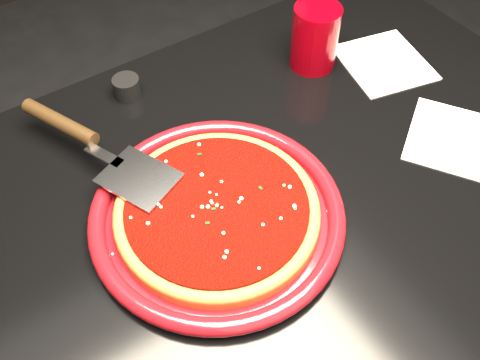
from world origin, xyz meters
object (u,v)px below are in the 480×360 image
(cup, at_px, (315,37))
(ramekin, at_px, (127,87))
(pizza_server, at_px, (97,145))
(plate, at_px, (217,214))
(table, at_px, (252,309))

(cup, bearing_deg, ramekin, 160.77)
(pizza_server, xyz_separation_m, cup, (0.43, 0.01, 0.01))
(plate, distance_m, cup, 0.40)
(plate, bearing_deg, cup, 30.81)
(table, relative_size, ramekin, 25.39)
(plate, xyz_separation_m, ramekin, (0.01, 0.32, 0.00))
(table, xyz_separation_m, ramekin, (-0.05, 0.32, 0.39))
(plate, distance_m, pizza_server, 0.21)
(plate, relative_size, cup, 3.14)
(pizza_server, bearing_deg, cup, -21.71)
(cup, bearing_deg, plate, -149.19)
(pizza_server, distance_m, ramekin, 0.17)
(plate, distance_m, ramekin, 0.32)
(ramekin, bearing_deg, pizza_server, -130.50)
(pizza_server, distance_m, cup, 0.43)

